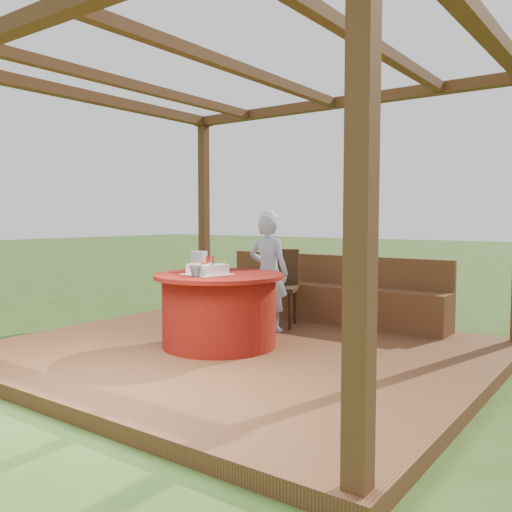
% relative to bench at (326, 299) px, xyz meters
% --- Properties ---
extents(ground, '(60.00, 60.00, 0.00)m').
position_rel_bench_xyz_m(ground, '(0.00, -1.72, -0.38)').
color(ground, '#2C4B19').
rests_on(ground, ground).
extents(deck, '(4.50, 4.00, 0.12)m').
position_rel_bench_xyz_m(deck, '(0.00, -1.72, -0.32)').
color(deck, brown).
rests_on(deck, ground).
extents(pergola, '(4.50, 4.00, 2.72)m').
position_rel_bench_xyz_m(pergola, '(0.00, -1.72, 2.02)').
color(pergola, brown).
rests_on(pergola, deck).
extents(bench, '(3.00, 0.42, 0.80)m').
position_rel_bench_xyz_m(bench, '(0.00, 0.00, 0.00)').
color(bench, brown).
rests_on(bench, deck).
extents(table, '(1.27, 1.27, 0.71)m').
position_rel_bench_xyz_m(table, '(-0.21, -1.80, 0.10)').
color(table, maroon).
rests_on(table, deck).
extents(chair, '(0.58, 0.58, 0.89)m').
position_rel_bench_xyz_m(chair, '(-0.33, -0.57, 0.23)').
color(chair, '#332010').
rests_on(chair, deck).
extents(elderly_woman, '(0.50, 0.35, 1.34)m').
position_rel_bench_xyz_m(elderly_woman, '(-0.24, -0.91, 0.41)').
color(elderly_woman, '#90AFD6').
rests_on(elderly_woman, deck).
extents(birthday_cake, '(0.44, 0.44, 0.18)m').
position_rel_bench_xyz_m(birthday_cake, '(-0.27, -1.90, 0.50)').
color(birthday_cake, white).
rests_on(birthday_cake, table).
extents(gift_bag, '(0.16, 0.12, 0.21)m').
position_rel_bench_xyz_m(gift_bag, '(-0.56, -1.70, 0.55)').
color(gift_bag, '#EE9AD9').
rests_on(gift_bag, table).
extents(drinking_glass, '(0.11, 0.11, 0.10)m').
position_rel_bench_xyz_m(drinking_glass, '(-0.21, -2.13, 0.50)').
color(drinking_glass, white).
rests_on(drinking_glass, table).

